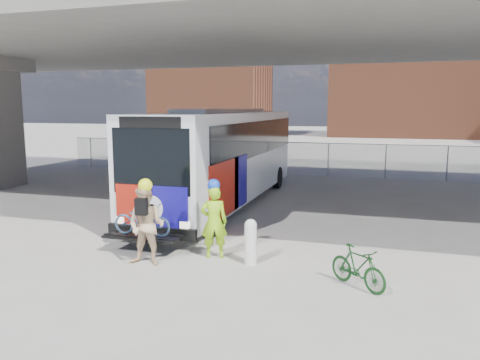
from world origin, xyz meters
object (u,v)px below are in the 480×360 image
at_px(cyclist_tan, 146,224).
at_px(bike_parked, 358,267).
at_px(bollard, 251,240).
at_px(bus, 225,150).
at_px(cyclist_hivis, 214,220).

xyz_separation_m(cyclist_tan, bike_parked, (4.91, -0.03, -0.55)).
bearing_deg(bike_parked, cyclist_tan, 128.60).
bearing_deg(bollard, bus, 113.72).
distance_m(bus, cyclist_tan, 7.43).
relative_size(bus, cyclist_tan, 6.15).
xyz_separation_m(bus, bollard, (2.89, -6.58, -1.51)).
bearing_deg(cyclist_hivis, bus, -94.47).
bearing_deg(cyclist_hivis, cyclist_tan, 15.56).
height_order(cyclist_hivis, cyclist_tan, cyclist_tan).
height_order(bus, bollard, bus).
bearing_deg(bus, bollard, -66.28).
bearing_deg(bike_parked, cyclist_hivis, 112.94).
distance_m(cyclist_tan, bike_parked, 4.94).
height_order(cyclist_hivis, bike_parked, cyclist_hivis).
xyz_separation_m(bus, cyclist_tan, (0.53, -7.33, -1.12)).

